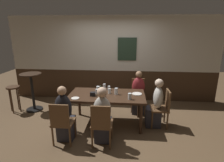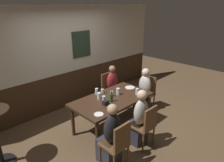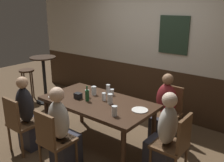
% 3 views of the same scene
% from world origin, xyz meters
% --- Properties ---
extents(ground_plane, '(12.00, 12.00, 0.00)m').
position_xyz_m(ground_plane, '(0.00, 0.00, 0.00)').
color(ground_plane, brown).
extents(wall_back, '(6.40, 0.13, 2.60)m').
position_xyz_m(wall_back, '(0.00, 1.65, 1.30)').
color(wall_back, '#3D2819').
rests_on(wall_back, ground_plane).
extents(dining_table, '(1.74, 0.94, 0.74)m').
position_xyz_m(dining_table, '(0.00, 0.00, 0.66)').
color(dining_table, '#382316').
rests_on(dining_table, ground_plane).
extents(chair_mid_near, '(0.40, 0.40, 0.88)m').
position_xyz_m(chair_mid_near, '(0.00, -0.88, 0.50)').
color(chair_mid_near, brown).
rests_on(chair_mid_near, ground_plane).
extents(chair_right_far, '(0.40, 0.40, 0.88)m').
position_xyz_m(chair_right_far, '(0.77, 0.88, 0.50)').
color(chair_right_far, brown).
rests_on(chair_right_far, ground_plane).
extents(chair_head_east, '(0.40, 0.40, 0.88)m').
position_xyz_m(chair_head_east, '(1.29, 0.00, 0.50)').
color(chair_head_east, brown).
rests_on(chair_head_east, ground_plane).
extents(chair_left_near, '(0.40, 0.40, 0.88)m').
position_xyz_m(chair_left_near, '(-0.77, -0.88, 0.50)').
color(chair_left_near, brown).
rests_on(chair_left_near, ground_plane).
extents(person_mid_near, '(0.34, 0.37, 1.16)m').
position_xyz_m(person_mid_near, '(0.00, -0.72, 0.49)').
color(person_mid_near, '#2D2D38').
rests_on(person_mid_near, ground_plane).
extents(person_right_far, '(0.34, 0.37, 1.14)m').
position_xyz_m(person_right_far, '(0.77, 0.72, 0.47)').
color(person_right_far, '#2D2D38').
rests_on(person_right_far, ground_plane).
extents(person_head_east, '(0.37, 0.34, 1.14)m').
position_xyz_m(person_head_east, '(1.13, 0.00, 0.48)').
color(person_head_east, '#2D2D38').
rests_on(person_head_east, ground_plane).
extents(person_left_near, '(0.34, 0.37, 1.16)m').
position_xyz_m(person_left_near, '(-0.77, -0.72, 0.49)').
color(person_left_near, '#2D2D38').
rests_on(person_left_near, ground_plane).
extents(pint_glass_amber, '(0.06, 0.06, 0.12)m').
position_xyz_m(pint_glass_amber, '(0.06, 0.08, 0.79)').
color(pint_glass_amber, silver).
rests_on(pint_glass_amber, dining_table).
extents(tumbler_water, '(0.08, 0.08, 0.14)m').
position_xyz_m(tumbler_water, '(0.52, -0.26, 0.80)').
color(tumbler_water, silver).
rests_on(tumbler_water, dining_table).
extents(tumbler_short, '(0.08, 0.08, 0.14)m').
position_xyz_m(tumbler_short, '(-0.23, 0.17, 0.80)').
color(tumbler_short, silver).
rests_on(tumbler_short, dining_table).
extents(pint_glass_stout, '(0.07, 0.07, 0.14)m').
position_xyz_m(pint_glass_stout, '(-0.11, 0.38, 0.80)').
color(pint_glass_stout, silver).
rests_on(pint_glass_stout, dining_table).
extents(highball_clear, '(0.08, 0.08, 0.15)m').
position_xyz_m(highball_clear, '(0.22, 0.03, 0.81)').
color(highball_clear, silver).
rests_on(highball_clear, dining_table).
extents(beer_glass_tall, '(0.06, 0.06, 0.10)m').
position_xyz_m(beer_glass_tall, '(0.02, 0.33, 0.79)').
color(beer_glass_tall, silver).
rests_on(beer_glass_tall, dining_table).
extents(beer_glass_half, '(0.07, 0.07, 0.12)m').
position_xyz_m(beer_glass_half, '(-0.23, 0.01, 0.79)').
color(beer_glass_half, silver).
rests_on(beer_glass_half, dining_table).
extents(beer_bottle_green, '(0.06, 0.06, 0.24)m').
position_xyz_m(beer_bottle_green, '(-0.13, -0.10, 0.83)').
color(beer_bottle_green, '#194723').
rests_on(beer_bottle_green, dining_table).
extents(plate_white_large, '(0.23, 0.23, 0.01)m').
position_xyz_m(plate_white_large, '(0.70, 0.09, 0.75)').
color(plate_white_large, white).
rests_on(plate_white_large, dining_table).
extents(plate_white_small, '(0.17, 0.17, 0.01)m').
position_xyz_m(plate_white_small, '(-0.66, -0.31, 0.75)').
color(plate_white_small, white).
rests_on(plate_white_small, dining_table).
extents(condiment_caddy, '(0.11, 0.09, 0.09)m').
position_xyz_m(condiment_caddy, '(-0.31, -0.12, 0.79)').
color(condiment_caddy, black).
rests_on(condiment_caddy, dining_table).
extents(side_bar_table, '(0.56, 0.56, 1.05)m').
position_xyz_m(side_bar_table, '(-2.14, 0.60, 0.62)').
color(side_bar_table, black).
rests_on(side_bar_table, ground_plane).
extents(bar_stool, '(0.34, 0.34, 0.72)m').
position_xyz_m(bar_stool, '(-2.59, 0.45, 0.56)').
color(bar_stool, '#422B1C').
rests_on(bar_stool, ground_plane).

